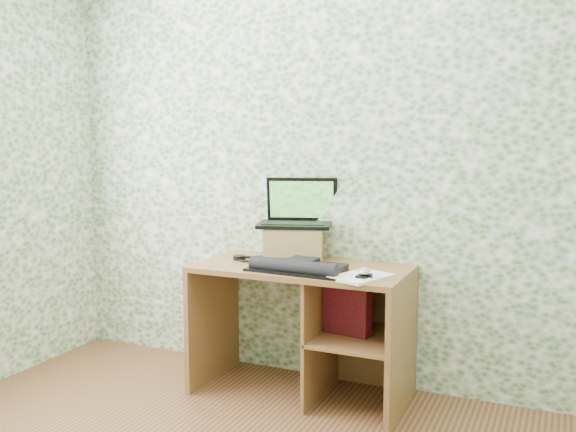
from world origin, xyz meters
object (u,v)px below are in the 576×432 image
at_px(desk, 316,312).
at_px(keyboard, 298,267).
at_px(notepad, 361,277).
at_px(riser, 294,243).
at_px(laptop, 297,214).

xyz_separation_m(desk, keyboard, (-0.04, -0.17, 0.30)).
bearing_deg(keyboard, desk, 79.24).
relative_size(keyboard, notepad, 1.81).
xyz_separation_m(riser, laptop, (0.00, 0.05, 0.17)).
bearing_deg(desk, keyboard, -104.02).
distance_m(desk, keyboard, 0.34).
relative_size(laptop, keyboard, 0.89).
xyz_separation_m(desk, riser, (-0.19, 0.12, 0.37)).
relative_size(riser, notepad, 1.09).
relative_size(desk, notepad, 3.92).
distance_m(desk, notepad, 0.46).
height_order(desk, keyboard, keyboard).
bearing_deg(riser, keyboard, -62.94).
bearing_deg(keyboard, laptop, 117.03).
bearing_deg(keyboard, notepad, 0.40).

